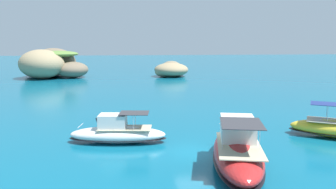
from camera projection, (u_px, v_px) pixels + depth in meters
The scene contains 5 objects.
ground_plane at pixel (193, 152), 24.25m from camera, with size 400.00×400.00×0.00m, color #0C5B7A.
islet_large at pixel (51, 63), 77.29m from camera, with size 18.43×20.31×6.69m.
islet_small at pixel (171, 70), 79.55m from camera, with size 9.51×11.38×3.61m.
motorboat_white at pixel (117, 133), 26.45m from camera, with size 7.99×3.39×2.43m.
motorboat_red at pixel (237, 150), 21.46m from camera, with size 5.60×10.85×3.26m.
Camera 1 is at (-4.94, -22.87, 7.84)m, focal length 35.61 mm.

